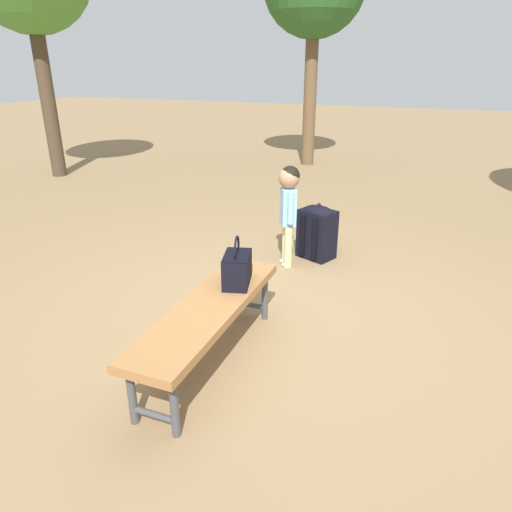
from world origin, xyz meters
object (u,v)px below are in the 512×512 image
(child_standing, at_px, (289,200))
(backpack_large, at_px, (317,231))
(park_bench, at_px, (209,313))
(handbag, at_px, (237,268))

(child_standing, relative_size, backpack_large, 1.71)
(park_bench, distance_m, handbag, 0.42)
(park_bench, relative_size, child_standing, 1.56)
(park_bench, xyz_separation_m, child_standing, (1.82, 0.06, 0.30))
(backpack_large, bearing_deg, park_bench, 175.58)
(handbag, height_order, backpack_large, handbag)
(handbag, bearing_deg, park_bench, 173.73)
(park_bench, height_order, child_standing, child_standing)
(park_bench, distance_m, backpack_large, 2.14)
(handbag, bearing_deg, child_standing, 4.00)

